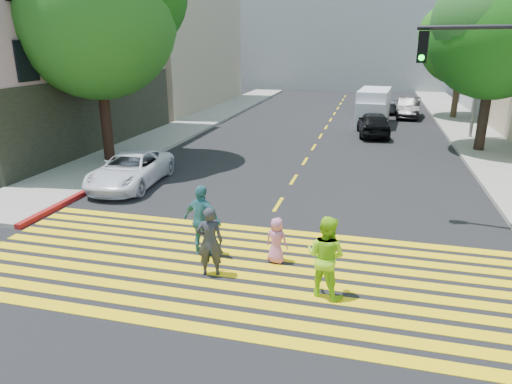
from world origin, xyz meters
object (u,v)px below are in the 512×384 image
at_px(pedestrian_child, 277,240).
at_px(white_sedan, 130,170).
at_px(silver_car, 383,104).
at_px(tree_right_near, 499,26).
at_px(tree_right_far, 465,37).
at_px(dark_car_parked, 409,108).
at_px(dark_car_near, 374,124).
at_px(white_van, 373,108).
at_px(tree_left, 97,8).
at_px(pedestrian_extra, 203,221).
at_px(pedestrian_man, 210,241).
at_px(pedestrian_woman, 326,257).

relative_size(pedestrian_child, white_sedan, 0.26).
bearing_deg(silver_car, tree_right_near, 102.26).
bearing_deg(white_sedan, tree_right_far, 50.44).
bearing_deg(tree_right_near, dark_car_parked, 104.82).
relative_size(dark_car_near, white_van, 0.84).
xyz_separation_m(pedestrian_child, white_sedan, (-6.64, 4.85, 0.04)).
bearing_deg(pedestrian_child, silver_car, -81.39).
relative_size(tree_left, tree_right_near, 1.11).
bearing_deg(dark_car_parked, tree_left, -124.06).
relative_size(pedestrian_extra, dark_car_near, 0.44).
relative_size(tree_left, dark_car_parked, 2.27).
bearing_deg(white_van, white_sedan, -113.92).
bearing_deg(pedestrian_man, white_van, -113.87).
bearing_deg(tree_left, tree_right_far, 44.90).
bearing_deg(pedestrian_woman, pedestrian_child, -22.16).
bearing_deg(pedestrian_child, white_van, -81.13).
relative_size(tree_right_near, pedestrian_extra, 4.70).
xyz_separation_m(tree_left, dark_car_parked, (13.74, 16.76, -5.81)).
relative_size(pedestrian_extra, white_sedan, 0.42).
bearing_deg(pedestrian_extra, pedestrian_child, -164.39).
distance_m(white_sedan, silver_car, 23.83).
xyz_separation_m(tree_left, pedestrian_man, (7.89, -8.81, -5.68)).
height_order(pedestrian_man, pedestrian_woman, pedestrian_woman).
xyz_separation_m(pedestrian_man, dark_car_near, (3.47, 18.00, -0.13)).
height_order(white_sedan, white_van, white_van).
bearing_deg(silver_car, white_van, 75.87).
height_order(silver_car, dark_car_parked, dark_car_parked).
bearing_deg(tree_right_far, dark_car_parked, -179.53).
distance_m(pedestrian_child, silver_car, 26.90).
xyz_separation_m(tree_right_far, pedestrian_extra, (-9.48, -24.65, -4.54)).
distance_m(tree_right_near, pedestrian_child, 16.69).
height_order(pedestrian_woman, dark_car_near, pedestrian_woman).
bearing_deg(tree_right_near, silver_car, 109.68).
relative_size(pedestrian_extra, white_van, 0.37).
bearing_deg(silver_car, dark_car_parked, 121.51).
height_order(pedestrian_extra, dark_car_parked, pedestrian_extra).
xyz_separation_m(tree_right_near, dark_car_near, (-5.15, 2.94, -5.15)).
relative_size(pedestrian_man, pedestrian_child, 1.44).
relative_size(pedestrian_extra, silver_car, 0.44).
height_order(tree_right_far, dark_car_parked, tree_right_far).
height_order(tree_right_near, white_sedan, tree_right_near).
bearing_deg(dark_car_near, white_sedan, 48.68).
bearing_deg(pedestrian_man, pedestrian_child, -159.04).
xyz_separation_m(tree_left, white_sedan, (2.61, -2.97, -5.90)).
distance_m(pedestrian_extra, white_sedan, 6.82).
bearing_deg(dark_car_near, white_van, -94.04).
bearing_deg(silver_car, tree_right_far, 148.74).
relative_size(tree_right_near, pedestrian_woman, 4.81).
bearing_deg(silver_car, white_sedan, 59.43).
distance_m(tree_right_near, silver_car, 14.47).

